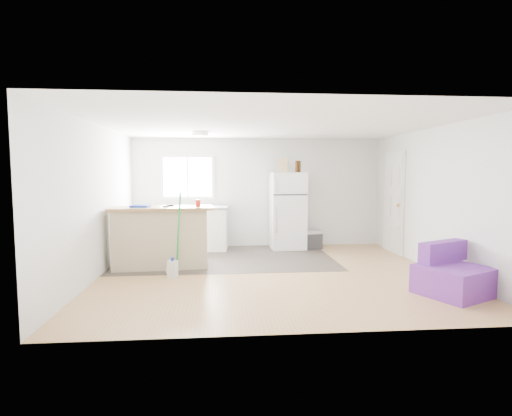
{
  "coord_description": "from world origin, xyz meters",
  "views": [
    {
      "loc": [
        -0.82,
        -6.38,
        1.63
      ],
      "look_at": [
        -0.2,
        0.7,
        1.01
      ],
      "focal_mm": 28.0,
      "sensor_mm": 36.0,
      "label": 1
    }
  ],
  "objects_px": {
    "refrigerator": "(288,211)",
    "kitchen_cabinets": "(180,228)",
    "cardboard_box": "(283,165)",
    "purple_seat": "(452,276)",
    "mop": "(173,260)",
    "bottle_right": "(299,167)",
    "peninsula": "(161,237)",
    "cooler": "(309,239)",
    "red_cup": "(198,203)",
    "bottle_left": "(297,167)",
    "cleaner_jug": "(173,269)",
    "blue_tray": "(140,206)"
  },
  "relations": [
    {
      "from": "refrigerator",
      "to": "cooler",
      "type": "bearing_deg",
      "value": -10.6
    },
    {
      "from": "cleaner_jug",
      "to": "refrigerator",
      "type": "bearing_deg",
      "value": 67.22
    },
    {
      "from": "blue_tray",
      "to": "bottle_left",
      "type": "bearing_deg",
      "value": 27.41
    },
    {
      "from": "kitchen_cabinets",
      "to": "purple_seat",
      "type": "height_order",
      "value": "kitchen_cabinets"
    },
    {
      "from": "purple_seat",
      "to": "cardboard_box",
      "type": "bearing_deg",
      "value": 92.19
    },
    {
      "from": "mop",
      "to": "bottle_right",
      "type": "bearing_deg",
      "value": 19.24
    },
    {
      "from": "kitchen_cabinets",
      "to": "cooler",
      "type": "xyz_separation_m",
      "value": [
        2.79,
        -0.11,
        -0.27
      ]
    },
    {
      "from": "refrigerator",
      "to": "blue_tray",
      "type": "distance_m",
      "value": 3.26
    },
    {
      "from": "refrigerator",
      "to": "peninsula",
      "type": "bearing_deg",
      "value": -148.77
    },
    {
      "from": "bottle_left",
      "to": "purple_seat",
      "type": "bearing_deg",
      "value": -66.04
    },
    {
      "from": "blue_tray",
      "to": "bottle_right",
      "type": "height_order",
      "value": "bottle_right"
    },
    {
      "from": "red_cup",
      "to": "peninsula",
      "type": "bearing_deg",
      "value": 179.37
    },
    {
      "from": "red_cup",
      "to": "cooler",
      "type": "bearing_deg",
      "value": 33.4
    },
    {
      "from": "kitchen_cabinets",
      "to": "mop",
      "type": "xyz_separation_m",
      "value": [
        0.1,
        -2.09,
        -0.24
      ]
    },
    {
      "from": "cleaner_jug",
      "to": "peninsula",
      "type": "bearing_deg",
      "value": 132.88
    },
    {
      "from": "peninsula",
      "to": "mop",
      "type": "bearing_deg",
      "value": -66.44
    },
    {
      "from": "kitchen_cabinets",
      "to": "cardboard_box",
      "type": "bearing_deg",
      "value": 3.43
    },
    {
      "from": "mop",
      "to": "bottle_right",
      "type": "distance_m",
      "value": 3.55
    },
    {
      "from": "cleaner_jug",
      "to": "kitchen_cabinets",
      "type": "bearing_deg",
      "value": 114.15
    },
    {
      "from": "refrigerator",
      "to": "kitchen_cabinets",
      "type": "bearing_deg",
      "value": 177.73
    },
    {
      "from": "mop",
      "to": "bottle_right",
      "type": "xyz_separation_m",
      "value": [
        2.47,
        2.03,
        1.54
      ]
    },
    {
      "from": "red_cup",
      "to": "blue_tray",
      "type": "height_order",
      "value": "red_cup"
    },
    {
      "from": "blue_tray",
      "to": "bottle_left",
      "type": "relative_size",
      "value": 1.2
    },
    {
      "from": "cleaner_jug",
      "to": "purple_seat",
      "type": "bearing_deg",
      "value": 3.97
    },
    {
      "from": "purple_seat",
      "to": "cardboard_box",
      "type": "relative_size",
      "value": 3.61
    },
    {
      "from": "refrigerator",
      "to": "cleaner_jug",
      "type": "bearing_deg",
      "value": -135.27
    },
    {
      "from": "mop",
      "to": "bottle_right",
      "type": "relative_size",
      "value": 5.36
    },
    {
      "from": "peninsula",
      "to": "blue_tray",
      "type": "distance_m",
      "value": 0.63
    },
    {
      "from": "mop",
      "to": "red_cup",
      "type": "relative_size",
      "value": 11.18
    },
    {
      "from": "refrigerator",
      "to": "cardboard_box",
      "type": "height_order",
      "value": "cardboard_box"
    },
    {
      "from": "kitchen_cabinets",
      "to": "blue_tray",
      "type": "bearing_deg",
      "value": -101.15
    },
    {
      "from": "cleaner_jug",
      "to": "bottle_right",
      "type": "relative_size",
      "value": 1.27
    },
    {
      "from": "mop",
      "to": "cardboard_box",
      "type": "bearing_deg",
      "value": 23.68
    },
    {
      "from": "cleaner_jug",
      "to": "cardboard_box",
      "type": "distance_m",
      "value": 3.51
    },
    {
      "from": "kitchen_cabinets",
      "to": "purple_seat",
      "type": "bearing_deg",
      "value": -36.63
    },
    {
      "from": "mop",
      "to": "peninsula",
      "type": "bearing_deg",
      "value": 97.99
    },
    {
      "from": "red_cup",
      "to": "kitchen_cabinets",
      "type": "bearing_deg",
      "value": 106.67
    },
    {
      "from": "cleaner_jug",
      "to": "red_cup",
      "type": "distance_m",
      "value": 1.25
    },
    {
      "from": "kitchen_cabinets",
      "to": "purple_seat",
      "type": "distance_m",
      "value": 5.33
    },
    {
      "from": "peninsula",
      "to": "cleaner_jug",
      "type": "relative_size",
      "value": 5.56
    },
    {
      "from": "red_cup",
      "to": "refrigerator",
      "type": "bearing_deg",
      "value": 40.95
    },
    {
      "from": "bottle_left",
      "to": "cleaner_jug",
      "type": "bearing_deg",
      "value": -137.4
    },
    {
      "from": "mop",
      "to": "bottle_right",
      "type": "height_order",
      "value": "bottle_right"
    },
    {
      "from": "mop",
      "to": "bottle_left",
      "type": "bearing_deg",
      "value": 18.93
    },
    {
      "from": "peninsula",
      "to": "cooler",
      "type": "height_order",
      "value": "peninsula"
    },
    {
      "from": "blue_tray",
      "to": "cardboard_box",
      "type": "xyz_separation_m",
      "value": [
        2.7,
        1.63,
        0.72
      ]
    },
    {
      "from": "mop",
      "to": "refrigerator",
      "type": "bearing_deg",
      "value": 22.51
    },
    {
      "from": "purple_seat",
      "to": "bottle_right",
      "type": "bearing_deg",
      "value": 87.56
    },
    {
      "from": "refrigerator",
      "to": "mop",
      "type": "height_order",
      "value": "refrigerator"
    },
    {
      "from": "cooler",
      "to": "cleaner_jug",
      "type": "bearing_deg",
      "value": -150.37
    }
  ]
}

